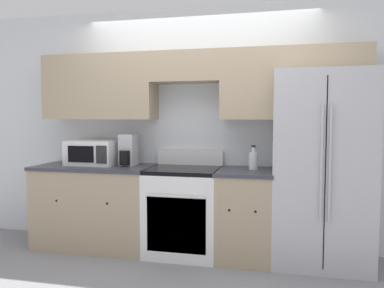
# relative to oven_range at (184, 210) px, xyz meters

# --- Properties ---
(ground_plane) EXTENTS (12.00, 12.00, 0.00)m
(ground_plane) POSITION_rel_oven_range_xyz_m (0.09, -0.31, -0.45)
(ground_plane) COLOR gray
(wall_back) EXTENTS (8.00, 0.39, 2.60)m
(wall_back) POSITION_rel_oven_range_xyz_m (0.09, 0.28, 1.01)
(wall_back) COLOR silver
(wall_back) RESTS_ON ground_plane
(lower_cabinets_left) EXTENTS (1.27, 0.64, 0.89)m
(lower_cabinets_left) POSITION_rel_oven_range_xyz_m (-0.99, -0.00, -0.00)
(lower_cabinets_left) COLOR tan
(lower_cabinets_left) RESTS_ON ground_plane
(lower_cabinets_right) EXTENTS (0.55, 0.64, 0.89)m
(lower_cabinets_right) POSITION_rel_oven_range_xyz_m (0.63, -0.00, -0.00)
(lower_cabinets_right) COLOR tan
(lower_cabinets_right) RESTS_ON ground_plane
(oven_range) EXTENTS (0.73, 0.65, 1.05)m
(oven_range) POSITION_rel_oven_range_xyz_m (0.00, 0.00, 0.00)
(oven_range) COLOR white
(oven_range) RESTS_ON ground_plane
(refrigerator) EXTENTS (0.90, 0.76, 1.84)m
(refrigerator) POSITION_rel_oven_range_xyz_m (1.34, 0.05, 0.47)
(refrigerator) COLOR #B7B7BC
(refrigerator) RESTS_ON ground_plane
(microwave) EXTENTS (0.54, 0.41, 0.27)m
(microwave) POSITION_rel_oven_range_xyz_m (-1.04, 0.08, 0.57)
(microwave) COLOR white
(microwave) RESTS_ON lower_cabinets_left
(bottle) EXTENTS (0.09, 0.09, 0.24)m
(bottle) POSITION_rel_oven_range_xyz_m (0.70, 0.08, 0.53)
(bottle) COLOR silver
(bottle) RESTS_ON lower_cabinets_right
(paper_towel_holder) EXTENTS (0.16, 0.25, 0.34)m
(paper_towel_holder) POSITION_rel_oven_range_xyz_m (-0.64, 0.08, 0.60)
(paper_towel_holder) COLOR #B7B7BC
(paper_towel_holder) RESTS_ON lower_cabinets_left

